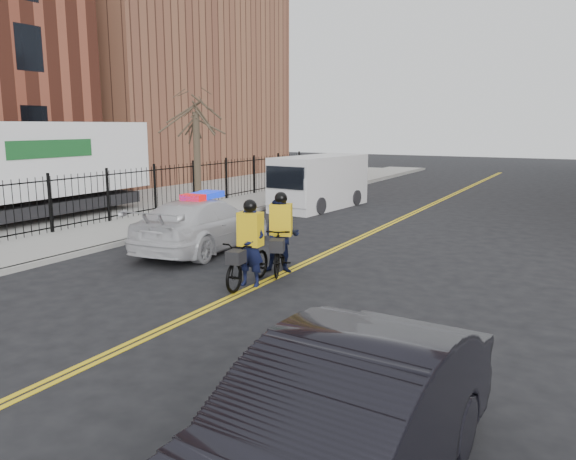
# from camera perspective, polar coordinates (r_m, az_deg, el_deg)

# --- Properties ---
(ground) EXTENTS (120.00, 120.00, 0.00)m
(ground) POSITION_cam_1_polar(r_m,az_deg,el_deg) (11.11, -9.70, -8.60)
(ground) COLOR black
(ground) RESTS_ON ground
(center_line_left) EXTENTS (0.10, 60.00, 0.01)m
(center_line_left) POSITION_cam_1_polar(r_m,az_deg,el_deg) (17.86, 6.26, -1.15)
(center_line_left) COLOR yellow
(center_line_left) RESTS_ON ground
(center_line_right) EXTENTS (0.10, 60.00, 0.01)m
(center_line_right) POSITION_cam_1_polar(r_m,az_deg,el_deg) (17.80, 6.73, -1.20)
(center_line_right) COLOR yellow
(center_line_right) RESTS_ON ground
(sidewalk) EXTENTS (3.00, 60.00, 0.15)m
(sidewalk) POSITION_cam_1_polar(r_m,az_deg,el_deg) (21.74, -12.08, 0.97)
(sidewalk) COLOR gray
(sidewalk) RESTS_ON ground
(curb) EXTENTS (0.20, 60.00, 0.15)m
(curb) POSITION_cam_1_polar(r_m,az_deg,el_deg) (20.80, -8.95, 0.65)
(curb) COLOR gray
(curb) RESTS_ON ground
(iron_fence) EXTENTS (0.12, 28.00, 2.00)m
(iron_fence) POSITION_cam_1_polar(r_m,az_deg,el_deg) (22.62, -15.05, 3.58)
(iron_fence) COLOR black
(iron_fence) RESTS_ON ground
(warehouse_far) EXTENTS (14.00, 18.00, 14.00)m
(warehouse_far) POSITION_cam_1_polar(r_m,az_deg,el_deg) (43.85, -14.17, 14.71)
(warehouse_far) COLOR brown
(warehouse_far) RESTS_ON ground
(street_tree) EXTENTS (3.20, 3.20, 4.80)m
(street_tree) POSITION_cam_1_polar(r_m,az_deg,el_deg) (23.06, -9.31, 10.24)
(street_tree) COLOR #33281E
(street_tree) RESTS_ON sidewalk
(police_cruiser) EXTENTS (2.63, 5.45, 1.69)m
(police_cruiser) POSITION_cam_1_polar(r_m,az_deg,el_deg) (16.65, -8.59, 0.62)
(police_cruiser) COLOR silver
(police_cruiser) RESTS_ON ground
(dark_sedan) EXTENTS (1.98, 5.02, 1.63)m
(dark_sedan) POSITION_cam_1_polar(r_m,az_deg,el_deg) (5.56, 5.03, -19.82)
(dark_sedan) COLOR black
(dark_sedan) RESTS_ON ground
(cargo_van) EXTENTS (2.50, 5.65, 2.30)m
(cargo_van) POSITION_cam_1_polar(r_m,az_deg,el_deg) (24.82, 3.06, 4.81)
(cargo_van) COLOR silver
(cargo_van) RESTS_ON ground
(semi_trailer) EXTENTS (2.54, 12.06, 3.75)m
(semi_trailer) POSITION_cam_1_polar(r_m,az_deg,el_deg) (22.79, -26.61, 5.73)
(semi_trailer) COLOR white
(semi_trailer) RESTS_ON ground
(cyclist_near) EXTENTS (0.93, 2.10, 2.00)m
(cyclist_near) POSITION_cam_1_polar(r_m,az_deg,el_deg) (12.78, -3.84, -2.67)
(cyclist_near) COLOR black
(cyclist_near) RESTS_ON ground
(cyclist_far) EXTENTS (1.28, 2.07, 2.03)m
(cyclist_far) POSITION_cam_1_polar(r_m,az_deg,el_deg) (13.85, -0.72, -1.15)
(cyclist_far) COLOR black
(cyclist_far) RESTS_ON ground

